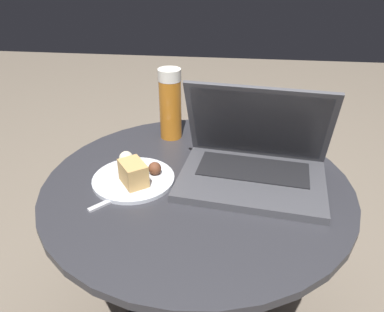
% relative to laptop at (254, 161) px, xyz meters
% --- Properties ---
extents(table, '(0.71, 0.71, 0.49)m').
position_rel_laptop_xyz_m(table, '(-0.13, -0.03, -0.18)').
color(table, black).
rests_on(table, ground_plane).
extents(laptop, '(0.35, 0.27, 0.23)m').
position_rel_laptop_xyz_m(laptop, '(0.00, 0.00, 0.00)').
color(laptop, '#47474C').
rests_on(laptop, table).
extents(beer_glass, '(0.06, 0.06, 0.20)m').
position_rel_laptop_xyz_m(beer_glass, '(-0.23, 0.20, 0.05)').
color(beer_glass, '#C6701E').
rests_on(beer_glass, table).
extents(snack_plate, '(0.19, 0.19, 0.06)m').
position_rel_laptop_xyz_m(snack_plate, '(-0.27, -0.04, -0.03)').
color(snack_plate, silver).
rests_on(snack_plate, table).
extents(fork, '(0.14, 0.16, 0.01)m').
position_rel_laptop_xyz_m(fork, '(-0.26, -0.08, -0.04)').
color(fork, silver).
rests_on(fork, table).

